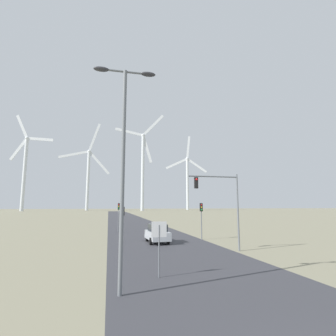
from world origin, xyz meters
TOP-DOWN VIEW (x-y plane):
  - road_surface at (0.00, 48.00)m, footprint 10.00×240.00m
  - streetlamp at (-4.45, 7.30)m, footprint 2.83×0.32m
  - stop_sign_near at (-2.38, 9.62)m, footprint 0.81×0.07m
  - traffic_light_post_near_left at (-3.53, 23.24)m, footprint 0.28×0.34m
  - traffic_light_post_near_right at (4.95, 23.40)m, footprint 0.28×0.34m
  - traffic_light_post_mid_left at (-3.58, 33.65)m, footprint 0.28×0.33m
  - traffic_light_mast_overhead at (4.02, 15.95)m, footprint 4.30×0.35m
  - car_approaching at (-0.20, 22.04)m, footprint 2.03×4.20m
  - wind_turbine_far_left at (-58.44, 179.09)m, footprint 27.28×6.59m
  - wind_turbine_left at (-20.57, 199.11)m, footprint 38.25×6.06m
  - wind_turbine_center at (17.48, 175.45)m, footprint 34.02×6.94m
  - wind_turbine_right at (60.55, 210.62)m, footprint 34.44×9.77m

SIDE VIEW (x-z plane):
  - road_surface at x=0.00m, z-range 0.00..0.01m
  - car_approaching at x=-0.20m, z-range 0.00..1.83m
  - stop_sign_near at x=-2.38m, z-range 0.56..3.38m
  - traffic_light_post_near_left at x=-3.53m, z-range 0.83..4.34m
  - traffic_light_post_near_right at x=4.95m, z-range 0.91..4.82m
  - traffic_light_post_mid_left at x=-3.58m, z-range 0.93..4.90m
  - traffic_light_mast_overhead at x=4.02m, z-range 1.30..7.57m
  - streetlamp at x=-4.45m, z-range 1.23..11.09m
  - wind_turbine_right at x=60.55m, z-range -4.60..59.33m
  - wind_turbine_left at x=-20.57m, z-range -5.14..61.23m
  - wind_turbine_far_left at x=-58.44m, z-range -2.92..60.38m
  - wind_turbine_center at x=17.48m, z-range -1.95..66.20m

